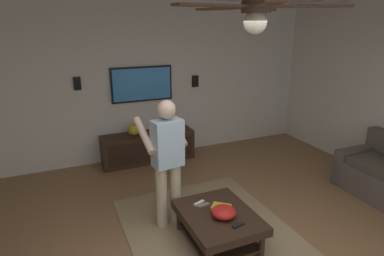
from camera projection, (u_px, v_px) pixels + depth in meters
The scene contains 15 objects.
wall_back_tv at pixel (135, 83), 5.98m from camera, with size 0.10×7.26×2.89m, color silver.
area_rug at pixel (210, 233), 4.05m from camera, with size 2.47×1.96×0.01m, color #9E8460.
coffee_table at pixel (218, 221), 3.78m from camera, with size 1.00×0.80×0.40m.
media_console at pixel (148, 147), 6.09m from camera, with size 0.45×1.70×0.55m.
tv at pixel (142, 84), 5.95m from camera, with size 0.05×1.13×0.64m.
person_standing at pixel (167, 156), 3.98m from camera, with size 0.59×0.59×1.64m.
bowl at pixel (224, 212), 3.66m from camera, with size 0.28×0.28×0.12m, color red.
remote_white at pixel (199, 203), 3.94m from camera, with size 0.15×0.04×0.02m, color white.
remote_black at pixel (238, 225), 3.51m from camera, with size 0.15×0.04×0.02m, color black.
remote_grey at pixel (204, 205), 3.89m from camera, with size 0.15×0.04×0.02m, color slate.
book at pixel (221, 207), 3.83m from camera, with size 0.22×0.16×0.04m, color gold.
vase_round at pixel (134, 129), 5.87m from camera, with size 0.22×0.22×0.22m, color gold.
wall_speaker_left at pixel (195, 81), 6.37m from camera, with size 0.06×0.12×0.22m, color black.
wall_speaker_right at pixel (77, 84), 5.51m from camera, with size 0.06×0.12×0.22m, color black.
ceiling_fan at pixel (255, 11), 2.19m from camera, with size 1.17×1.12×0.46m.
Camera 1 is at (-2.29, 1.41, 2.48)m, focal length 30.53 mm.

